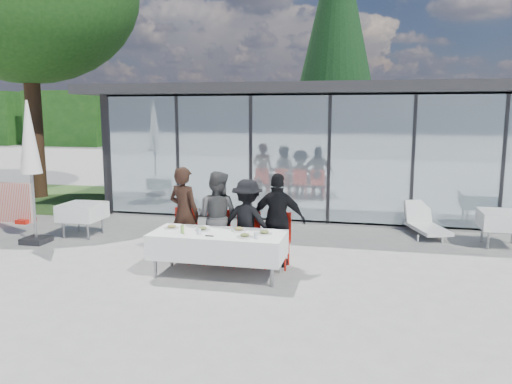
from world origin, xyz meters
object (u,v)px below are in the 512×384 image
Objects in this scene: diner_b at (217,217)px; diner_chair_d at (278,237)px; plate_b at (202,229)px; lounger at (425,223)px; spare_table_left at (82,212)px; diner_chair_a at (185,232)px; juice_bottle at (182,229)px; plate_extra at (245,236)px; plate_a at (172,227)px; dining_table at (218,245)px; plate_d at (264,233)px; spare_chair_b at (457,206)px; conifer_tree at (337,31)px; diner_chair_b at (217,234)px; diner_d at (278,220)px; plate_c at (239,229)px; diner_chair_c at (247,235)px; diner_a at (184,214)px; spare_table_right at (502,220)px; folded_eyeglasses at (209,236)px; market_umbrella at (30,148)px; diner_c at (247,222)px.

diner_chair_d is at bearing -168.04° from diner_b.
diner_b is 0.66m from plate_b.
spare_table_left is at bearing -166.07° from lounger.
diner_chair_a is 1.02m from juice_bottle.
spare_table_left is (-4.29, 2.15, -0.22)m from plate_extra.
dining_table is at bearing -7.18° from plate_a.
plate_d is (0.78, 0.07, 0.24)m from dining_table.
conifer_tree is (-3.55, 8.64, 5.45)m from spare_chair_b.
dining_table is 2.32× the size of diner_chair_b.
dining_table is 0.82m from plate_d.
conifer_tree is at bearing 85.84° from dining_table.
diner_d is 0.81m from plate_c.
spare_chair_b is 0.09× the size of conifer_tree.
conifer_tree is at bearing 87.08° from diner_chair_c.
diner_a is at bearing 179.65° from diner_chair_b.
plate_b is at bearing 162.50° from dining_table.
plate_d is at bearing -145.37° from spare_table_right.
plate_c reaches higher than folded_eyeglasses.
conifer_tree is (4.73, 11.30, 5.43)m from spare_table_left.
diner_chair_a reaches higher than plate_d.
diner_d is at bearing 43.59° from plate_c.
plate_d is at bearing -11.99° from market_umbrella.
conifer_tree is (-4.20, 10.16, 5.43)m from spare_table_right.
diner_chair_b is 3.62× the size of plate_c.
diner_c is 0.91m from plate_b.
plate_extra is at bearing -51.29° from diner_chair_b.
diner_c is at bearing 90.00° from diner_chair_c.
juice_bottle is at bearing -137.15° from lounger.
folded_eyeglasses is at bearing -79.89° from diner_chair_b.
lounger is at bearing 51.33° from plate_extra.
diner_a is at bearing -158.86° from spare_table_right.
plate_extra is at bearing -21.41° from dining_table.
plate_extra is 5.70m from spare_table_right.
plate_b is 1.00× the size of plate_d.
plate_a is (0.01, -0.64, 0.24)m from diner_chair_a.
diner_chair_b and spare_chair_b have the same top height.
dining_table is at bearing 43.00° from diner_d.
plate_c and plate_extra have the same top height.
dining_table is 0.86m from diner_c.
juice_bottle is at bearing -169.48° from plate_d.
diner_chair_b is at bearing 100.11° from folded_eyeglasses.
plate_extra is at bearing -129.73° from spare_chair_b.
diner_d is 6.27× the size of plate_a.
diner_d reaches higher than plate_d.
dining_table is 0.66m from juice_bottle.
plate_c is 6.09m from spare_chair_b.
dining_table is 0.85m from diner_b.
diner_d is (1.78, 0.00, 0.31)m from diner_chair_a.
plate_a is 0.28× the size of spare_chair_b.
diner_c is 5.69m from spare_chair_b.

